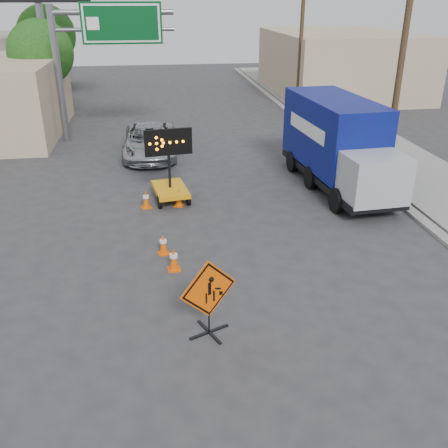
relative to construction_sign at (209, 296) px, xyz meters
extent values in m
plane|color=#2D2D30|center=(0.85, -0.12, -1.01)|extent=(100.00, 100.00, 0.00)
cube|color=gray|center=(8.05, 14.88, -0.95)|extent=(0.40, 60.00, 0.12)
cube|color=gray|center=(10.35, 14.88, -0.93)|extent=(4.00, 60.00, 0.15)
cube|color=tan|center=(13.85, 29.88, 1.29)|extent=(10.00, 14.00, 4.60)
cylinder|color=slate|center=(-5.65, 17.88, 2.39)|extent=(0.36, 0.36, 6.80)
cylinder|color=slate|center=(-2.65, 17.88, 5.39)|extent=(6.00, 0.28, 0.28)
cylinder|color=slate|center=(-2.65, 17.88, 4.59)|extent=(6.00, 0.20, 0.20)
cube|color=#054018|center=(-2.25, 17.76, 4.89)|extent=(4.00, 0.10, 2.00)
cube|color=silver|center=(-2.25, 17.69, 4.89)|extent=(3.80, 0.01, 1.80)
cylinder|color=slate|center=(-7.65, 25.88, 3.49)|extent=(0.44, 0.44, 9.00)
cylinder|color=#4C3B20|center=(8.85, 9.88, 3.49)|extent=(0.26, 0.26, 9.00)
cylinder|color=#4C3B20|center=(8.85, 23.88, 3.49)|extent=(0.26, 0.26, 9.00)
cylinder|color=#4C3B20|center=(-7.15, 21.88, 0.62)|extent=(0.28, 0.28, 3.25)
sphere|color=#1A3F12|center=(-7.15, 21.88, 3.17)|extent=(3.71, 3.71, 3.71)
cylinder|color=#4C3B20|center=(-8.15, 29.88, 0.78)|extent=(0.28, 0.28, 3.58)
sphere|color=#1A3F12|center=(-8.15, 29.88, 3.60)|extent=(4.10, 4.10, 4.10)
cube|color=black|center=(0.00, 0.00, -0.99)|extent=(0.96, 0.47, 0.05)
cube|color=black|center=(0.00, 0.00, -0.99)|extent=(0.47, 0.96, 0.05)
cylinder|color=black|center=(0.00, 0.00, -0.61)|extent=(0.04, 0.04, 0.80)
cube|color=#E25204|center=(0.00, 0.00, 0.19)|extent=(1.34, 0.61, 1.45)
cube|color=black|center=(0.00, 0.00, 0.19)|extent=(1.24, 0.55, 1.35)
cube|color=orange|center=(-0.50, 8.45, -0.57)|extent=(1.45, 2.11, 0.18)
cylinder|color=black|center=(-0.50, 8.45, 0.56)|extent=(0.10, 0.10, 2.15)
cube|color=black|center=(-0.50, 8.45, 1.29)|extent=(1.75, 0.35, 0.98)
imported|color=#A8AAAF|center=(-1.20, 14.44, -0.27)|extent=(2.58, 5.40, 1.49)
cube|color=black|center=(6.24, 8.86, -0.46)|extent=(2.71, 7.41, 0.27)
cube|color=#071957|center=(6.24, 9.59, 1.13)|extent=(2.68, 5.78, 2.72)
cube|color=#9EA0A5|center=(6.24, 5.96, 0.40)|extent=(2.20, 1.78, 1.63)
cube|color=#E25204|center=(-0.65, 3.08, -0.99)|extent=(0.39, 0.39, 0.03)
cone|color=#E25204|center=(-0.65, 3.08, -0.64)|extent=(0.28, 0.28, 0.68)
cylinder|color=silver|center=(-0.65, 3.08, -0.56)|extent=(0.23, 0.23, 0.10)
cube|color=#E25204|center=(-0.92, 4.10, -0.99)|extent=(0.43, 0.43, 0.03)
cone|color=#E25204|center=(-0.92, 4.10, -0.66)|extent=(0.26, 0.26, 0.63)
cylinder|color=silver|center=(-0.92, 4.10, -0.59)|extent=(0.21, 0.21, 0.09)
cube|color=#E25204|center=(-0.22, 7.83, -0.99)|extent=(0.42, 0.42, 0.03)
cone|color=#E25204|center=(-0.22, 7.83, -0.65)|extent=(0.27, 0.27, 0.65)
cylinder|color=silver|center=(-0.22, 7.83, -0.58)|extent=(0.22, 0.22, 0.10)
cube|color=#E25204|center=(-1.42, 7.82, -0.99)|extent=(0.44, 0.44, 0.03)
cone|color=#E25204|center=(-1.42, 7.82, -0.65)|extent=(0.27, 0.27, 0.66)
cylinder|color=silver|center=(-1.42, 7.82, -0.57)|extent=(0.22, 0.22, 0.10)
camera|label=1|loc=(-1.01, -9.46, 6.16)|focal=40.00mm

